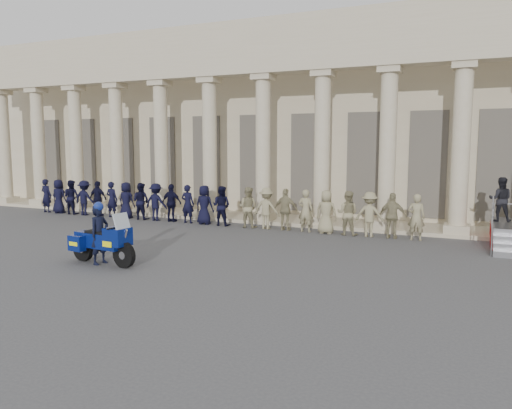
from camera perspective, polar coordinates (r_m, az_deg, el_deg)
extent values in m
plane|color=#434346|center=(14.05, -7.38, -7.17)|extent=(90.00, 90.00, 0.00)
cube|color=#C0B190|center=(27.56, 9.22, 9.17)|extent=(40.00, 10.00, 9.00)
cube|color=#C0B190|center=(21.87, 4.77, -1.82)|extent=(40.00, 2.60, 0.15)
cube|color=#C0B190|center=(21.13, 4.21, 16.16)|extent=(35.80, 1.00, 1.00)
cube|color=#C0B190|center=(21.33, 4.24, 19.08)|extent=(35.80, 1.00, 1.20)
cube|color=#C0B190|center=(31.19, -26.51, 0.53)|extent=(0.90, 0.90, 0.30)
cylinder|color=#C0B190|center=(31.04, -26.81, 5.95)|extent=(0.64, 0.64, 5.60)
cube|color=#C0B190|center=(31.16, -27.12, 11.32)|extent=(0.85, 0.85, 0.24)
cube|color=#C0B190|center=(29.23, -23.28, 0.31)|extent=(0.90, 0.90, 0.30)
cylinder|color=#C0B190|center=(29.07, -23.56, 6.09)|extent=(0.64, 0.64, 5.60)
cube|color=#C0B190|center=(29.19, -23.85, 11.83)|extent=(0.85, 0.85, 0.24)
cube|color=#C0B190|center=(27.38, -19.59, 0.06)|extent=(0.90, 0.90, 0.30)
cylinder|color=#C0B190|center=(27.20, -19.85, 6.24)|extent=(0.64, 0.64, 5.60)
cube|color=#C0B190|center=(27.34, -20.11, 12.36)|extent=(0.85, 0.85, 0.24)
cube|color=#C0B190|center=(25.66, -15.39, -0.23)|extent=(0.90, 0.90, 0.30)
cylinder|color=#C0B190|center=(25.47, -15.61, 6.37)|extent=(0.64, 0.64, 5.60)
cube|color=#C0B190|center=(25.61, -15.83, 12.91)|extent=(0.85, 0.85, 0.24)
cube|color=#C0B190|center=(24.09, -10.62, -0.56)|extent=(0.90, 0.90, 0.30)
cylinder|color=#C0B190|center=(23.89, -10.78, 6.47)|extent=(0.64, 0.64, 5.60)
cube|color=#C0B190|center=(24.04, -10.94, 13.45)|extent=(0.85, 0.85, 0.24)
cube|color=#C0B190|center=(22.72, -5.22, -0.92)|extent=(0.90, 0.90, 0.30)
cylinder|color=#C0B190|center=(22.50, -5.31, 6.54)|extent=(0.64, 0.64, 5.60)
cube|color=#C0B190|center=(22.67, -5.40, 13.94)|extent=(0.85, 0.85, 0.24)
cube|color=#C0B190|center=(21.57, 0.81, -1.32)|extent=(0.90, 0.90, 0.30)
cylinder|color=#C0B190|center=(21.34, 0.82, 6.54)|extent=(0.64, 0.64, 5.60)
cube|color=#C0B190|center=(21.52, 0.83, 14.34)|extent=(0.85, 0.85, 0.24)
cube|color=#C0B190|center=(20.69, 7.43, -1.74)|extent=(0.90, 0.90, 0.30)
cylinder|color=#C0B190|center=(20.45, 7.56, 6.46)|extent=(0.64, 0.64, 5.60)
cube|color=#C0B190|center=(20.63, 7.70, 14.59)|extent=(0.85, 0.85, 0.24)
cube|color=#C0B190|center=(20.11, 14.55, -2.16)|extent=(0.90, 0.90, 0.30)
cylinder|color=#C0B190|center=(19.86, 14.81, 6.27)|extent=(0.64, 0.64, 5.60)
cube|color=#C0B190|center=(20.05, 15.08, 14.64)|extent=(0.85, 0.85, 0.24)
cube|color=#C0B190|center=(19.85, 21.97, -2.57)|extent=(0.90, 0.90, 0.30)
cylinder|color=#C0B190|center=(19.60, 22.36, 5.97)|extent=(0.64, 0.64, 5.60)
cube|color=#C0B190|center=(19.79, 22.77, 14.45)|extent=(0.85, 0.85, 0.24)
cube|color=black|center=(31.41, -22.37, 4.90)|extent=(1.30, 0.12, 4.20)
cube|color=black|center=(29.57, -18.89, 4.95)|extent=(1.30, 0.12, 4.20)
cube|color=black|center=(27.87, -14.97, 4.98)|extent=(1.30, 0.12, 4.20)
cube|color=black|center=(26.30, -10.55, 4.99)|extent=(1.30, 0.12, 4.20)
cube|color=black|center=(24.91, -5.61, 4.97)|extent=(1.30, 0.12, 4.20)
cube|color=black|center=(23.73, -0.13, 4.90)|extent=(1.30, 0.12, 4.20)
cube|color=black|center=(22.78, 5.86, 4.78)|extent=(1.30, 0.12, 4.20)
cube|color=black|center=(22.10, 12.29, 4.58)|extent=(1.30, 0.12, 4.20)
cube|color=black|center=(21.71, 19.03, 4.32)|extent=(1.30, 0.12, 4.20)
cube|color=black|center=(21.63, 25.91, 3.99)|extent=(1.30, 0.12, 4.20)
imported|color=black|center=(26.93, -22.83, 0.94)|extent=(0.61, 0.40, 1.66)
imported|color=black|center=(26.34, -21.61, 0.87)|extent=(0.81, 0.53, 1.66)
imported|color=black|center=(25.75, -20.33, 0.80)|extent=(0.81, 0.63, 1.66)
imported|color=black|center=(25.19, -19.00, 0.72)|extent=(1.07, 0.62, 1.66)
imported|color=black|center=(24.63, -17.60, 0.64)|extent=(0.97, 0.41, 1.66)
imported|color=black|center=(24.09, -16.14, 0.56)|extent=(0.61, 0.40, 1.66)
imported|color=black|center=(23.57, -14.61, 0.47)|extent=(0.81, 0.53, 1.66)
imported|color=black|center=(23.07, -13.02, 0.38)|extent=(0.81, 0.63, 1.66)
imported|color=black|center=(22.58, -11.36, 0.28)|extent=(1.07, 0.62, 1.66)
imported|color=black|center=(22.11, -9.62, 0.18)|extent=(0.97, 0.41, 1.66)
imported|color=black|center=(21.67, -7.81, 0.07)|extent=(0.61, 0.40, 1.66)
imported|color=black|center=(21.25, -5.93, -0.04)|extent=(0.81, 0.53, 1.66)
imported|color=black|center=(20.85, -3.97, -0.15)|extent=(0.81, 0.63, 1.66)
imported|color=gray|center=(20.30, -0.93, -0.33)|extent=(0.81, 0.63, 1.66)
imported|color=gray|center=(19.97, 1.21, -0.46)|extent=(1.07, 0.62, 1.66)
imported|color=gray|center=(19.67, 3.42, -0.58)|extent=(0.97, 0.41, 1.66)
imported|color=gray|center=(19.39, 5.69, -0.71)|extent=(0.61, 0.40, 1.66)
imported|color=gray|center=(19.15, 8.03, -0.85)|extent=(0.81, 0.53, 1.66)
imported|color=gray|center=(18.94, 10.42, -0.98)|extent=(0.81, 0.63, 1.66)
imported|color=gray|center=(18.77, 12.86, -1.12)|extent=(1.07, 0.62, 1.66)
imported|color=gray|center=(18.62, 15.34, -1.25)|extent=(0.97, 0.41, 1.66)
imported|color=gray|center=(18.52, 17.85, -1.39)|extent=(0.61, 0.40, 1.66)
cube|color=#A30D0D|center=(19.03, 25.27, -3.05)|extent=(0.04, 2.65, 0.65)
imported|color=black|center=(19.08, 26.16, 0.54)|extent=(0.74, 0.58, 1.53)
cylinder|color=black|center=(14.31, -14.85, -5.60)|extent=(0.74, 0.23, 0.73)
cylinder|color=black|center=(15.51, -19.15, -4.78)|extent=(0.74, 0.23, 0.73)
cube|color=navy|center=(14.80, -16.99, -4.00)|extent=(1.31, 0.60, 0.42)
cube|color=navy|center=(14.37, -15.53, -3.56)|extent=(0.66, 0.64, 0.50)
cube|color=silver|center=(14.42, -15.49, -4.55)|extent=(0.28, 0.35, 0.13)
cube|color=#B2BFCC|center=(14.17, -15.05, -2.15)|extent=(0.28, 0.53, 0.59)
cube|color=black|center=(14.92, -17.59, -3.07)|extent=(0.75, 0.45, 0.11)
cube|color=navy|center=(15.39, -19.08, -3.33)|extent=(0.42, 0.41, 0.24)
cube|color=navy|center=(15.12, -19.80, -4.18)|extent=(0.52, 0.30, 0.44)
cube|color=#FFFD0D|center=(15.12, -19.80, -4.18)|extent=(0.36, 0.30, 0.11)
cube|color=navy|center=(15.57, -17.81, -3.78)|extent=(0.52, 0.30, 0.44)
cube|color=#FFFD0D|center=(15.57, -17.81, -3.78)|extent=(0.36, 0.30, 0.11)
cylinder|color=silver|center=(15.44, -17.60, -4.90)|extent=(0.67, 0.18, 0.11)
cylinder|color=black|center=(14.33, -15.56, -2.52)|extent=(0.12, 0.77, 0.04)
imported|color=black|center=(14.89, -17.44, -3.29)|extent=(0.47, 0.66, 1.70)
sphere|color=navy|center=(14.77, -17.56, -0.22)|extent=(0.28, 0.28, 0.28)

